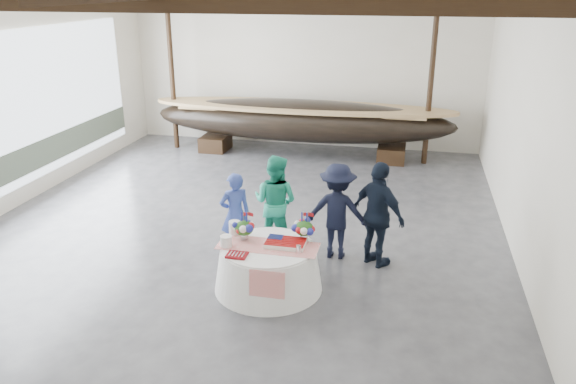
# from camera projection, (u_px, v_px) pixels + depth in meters

# --- Properties ---
(floor) EXTENTS (10.00, 12.00, 0.01)m
(floor) POSITION_uv_depth(u_px,v_px,m) (245.00, 222.00, 11.20)
(floor) COLOR #3D3D42
(floor) RESTS_ON ground
(wall_back) EXTENTS (10.00, 0.02, 4.50)m
(wall_back) POSITION_uv_depth(u_px,v_px,m) (304.00, 67.00, 15.90)
(wall_back) COLOR silver
(wall_back) RESTS_ON ground
(wall_front) EXTENTS (10.00, 0.02, 4.50)m
(wall_front) POSITION_uv_depth(u_px,v_px,m) (42.00, 255.00, 4.93)
(wall_front) COLOR silver
(wall_front) RESTS_ON ground
(wall_left) EXTENTS (0.02, 12.00, 4.50)m
(wall_left) POSITION_uv_depth(u_px,v_px,m) (7.00, 100.00, 11.43)
(wall_left) COLOR silver
(wall_left) RESTS_ON ground
(wall_right) EXTENTS (0.02, 12.00, 4.50)m
(wall_right) POSITION_uv_depth(u_px,v_px,m) (528.00, 125.00, 9.39)
(wall_right) COLOR silver
(wall_right) RESTS_ON ground
(pavilion_structure) EXTENTS (9.80, 11.76, 4.50)m
(pavilion_structure) POSITION_uv_depth(u_px,v_px,m) (252.00, 10.00, 10.55)
(pavilion_structure) COLOR black
(pavilion_structure) RESTS_ON ground
(open_bay) EXTENTS (0.03, 7.00, 3.20)m
(open_bay) POSITION_uv_depth(u_px,v_px,m) (43.00, 110.00, 12.48)
(open_bay) COLOR silver
(open_bay) RESTS_ON ground
(longboat_display) EXTENTS (8.25, 1.65, 1.55)m
(longboat_display) POSITION_uv_depth(u_px,v_px,m) (301.00, 120.00, 15.21)
(longboat_display) COLOR black
(longboat_display) RESTS_ON ground
(banquet_table) EXTENTS (1.68, 1.68, 0.72)m
(banquet_table) POSITION_uv_depth(u_px,v_px,m) (268.00, 267.00, 8.68)
(banquet_table) COLOR white
(banquet_table) RESTS_ON ground
(tabletop_items) EXTENTS (1.55, 1.02, 0.40)m
(tabletop_items) POSITION_uv_depth(u_px,v_px,m) (270.00, 233.00, 8.65)
(tabletop_items) COLOR red
(tabletop_items) RESTS_ON banquet_table
(guest_woman_blue) EXTENTS (0.65, 0.60, 1.49)m
(guest_woman_blue) POSITION_uv_depth(u_px,v_px,m) (235.00, 214.00, 9.67)
(guest_woman_blue) COLOR navy
(guest_woman_blue) RESTS_ON ground
(guest_woman_teal) EXTENTS (0.97, 0.83, 1.72)m
(guest_woman_teal) POSITION_uv_depth(u_px,v_px,m) (275.00, 202.00, 9.89)
(guest_woman_teal) COLOR #1D9574
(guest_woman_teal) RESTS_ON ground
(guest_man_left) EXTENTS (1.09, 0.63, 1.68)m
(guest_man_left) POSITION_uv_depth(u_px,v_px,m) (337.00, 211.00, 9.54)
(guest_man_left) COLOR black
(guest_man_left) RESTS_ON ground
(guest_man_right) EXTENTS (1.11, 1.00, 1.81)m
(guest_man_right) POSITION_uv_depth(u_px,v_px,m) (378.00, 215.00, 9.23)
(guest_man_right) COLOR black
(guest_man_right) RESTS_ON ground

